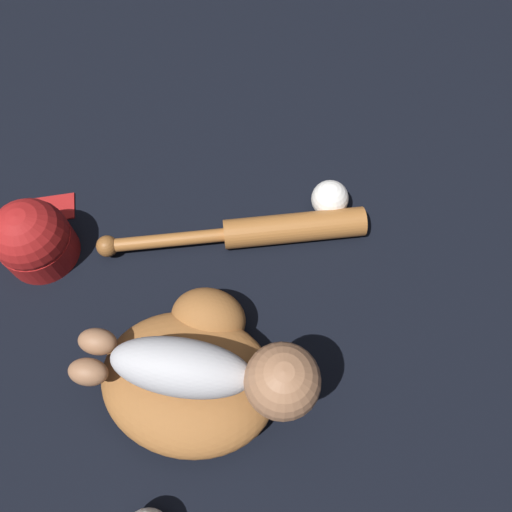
# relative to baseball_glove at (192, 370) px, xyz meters

# --- Properties ---
(ground_plane) EXTENTS (6.00, 6.00, 0.00)m
(ground_plane) POSITION_rel_baseball_glove_xyz_m (0.06, 0.02, -0.05)
(ground_plane) COLOR black
(baseball_glove) EXTENTS (0.37, 0.35, 0.11)m
(baseball_glove) POSITION_rel_baseball_glove_xyz_m (0.00, 0.00, 0.00)
(baseball_glove) COLOR #935B2D
(baseball_glove) RESTS_ON ground
(baby_figure) EXTENTS (0.40, 0.22, 0.12)m
(baby_figure) POSITION_rel_baseball_glove_xyz_m (0.06, 0.00, 0.10)
(baby_figure) COLOR #B2B2B7
(baby_figure) RESTS_ON baseball_glove
(baseball_bat) EXTENTS (0.47, 0.36, 0.06)m
(baseball_bat) POSITION_rel_baseball_glove_xyz_m (-0.03, 0.32, -0.02)
(baseball_bat) COLOR #9E602D
(baseball_bat) RESTS_ON ground
(baseball) EXTENTS (0.08, 0.08, 0.08)m
(baseball) POSITION_rel_baseball_glove_xyz_m (0.05, 0.45, -0.01)
(baseball) COLOR white
(baseball) RESTS_ON ground
(baseball_cap) EXTENTS (0.21, 0.22, 0.15)m
(baseball_cap) POSITION_rel_baseball_glove_xyz_m (-0.42, 0.07, 0.01)
(baseball_cap) COLOR maroon
(baseball_cap) RESTS_ON ground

